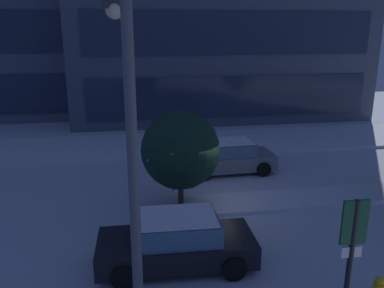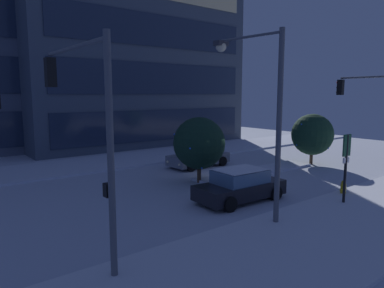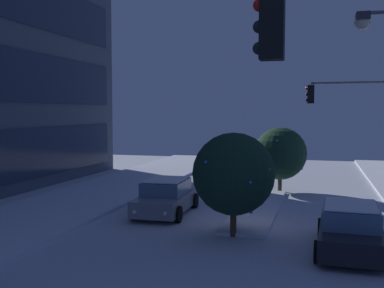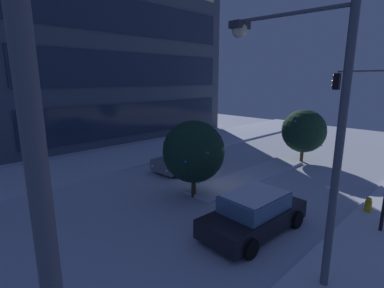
% 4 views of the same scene
% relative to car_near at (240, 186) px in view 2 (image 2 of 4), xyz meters
% --- Properties ---
extents(ground, '(52.00, 52.00, 0.00)m').
position_rel_car_near_xyz_m(ground, '(1.41, 3.73, -0.71)').
color(ground, silver).
extents(curb_strip_near, '(52.00, 5.20, 0.14)m').
position_rel_car_near_xyz_m(curb_strip_near, '(1.41, -4.70, -0.64)').
color(curb_strip_near, silver).
rests_on(curb_strip_near, ground).
extents(curb_strip_far, '(52.00, 5.20, 0.14)m').
position_rel_car_near_xyz_m(curb_strip_far, '(1.41, 12.17, -0.64)').
color(curb_strip_far, silver).
rests_on(curb_strip_far, ground).
extents(median_strip, '(9.00, 1.80, 0.14)m').
position_rel_car_near_xyz_m(median_strip, '(5.12, 3.55, -0.64)').
color(median_strip, silver).
rests_on(median_strip, ground).
extents(office_tower_main, '(21.59, 12.75, 25.11)m').
position_rel_car_near_xyz_m(office_tower_main, '(6.02, 22.57, 11.84)').
color(office_tower_main, '#424C5B').
rests_on(office_tower_main, ground).
extents(car_near, '(4.47, 2.17, 1.49)m').
position_rel_car_near_xyz_m(car_near, '(0.00, 0.00, 0.00)').
color(car_near, black).
rests_on(car_near, ground).
extents(car_far, '(4.38, 2.17, 1.49)m').
position_rel_car_near_xyz_m(car_far, '(3.42, 7.26, -0.00)').
color(car_far, slate).
rests_on(car_far, ground).
extents(traffic_light_corner_near_right, '(0.32, 4.74, 6.14)m').
position_rel_car_near_xyz_m(traffic_light_corner_near_right, '(10.78, -1.10, 3.52)').
color(traffic_light_corner_near_right, '#565960').
rests_on(traffic_light_corner_near_right, ground).
extents(traffic_light_corner_near_left, '(0.32, 4.99, 6.42)m').
position_rel_car_near_xyz_m(traffic_light_corner_near_left, '(-7.68, -1.04, 3.71)').
color(traffic_light_corner_near_left, '#565960').
rests_on(traffic_light_corner_near_left, ground).
extents(street_lamp_arched, '(0.59, 3.22, 7.19)m').
position_rel_car_near_xyz_m(street_lamp_arched, '(-1.21, -2.07, 4.03)').
color(street_lamp_arched, '#565960').
rests_on(street_lamp_arched, ground).
extents(fire_hydrant, '(0.48, 0.26, 0.76)m').
position_rel_car_near_xyz_m(fire_hydrant, '(4.51, -2.52, -0.35)').
color(fire_hydrant, gold).
rests_on(fire_hydrant, ground).
extents(parking_info_sign, '(0.55, 0.12, 3.16)m').
position_rel_car_near_xyz_m(parking_info_sign, '(3.14, -3.30, 1.32)').
color(parking_info_sign, black).
rests_on(parking_info_sign, ground).
extents(decorated_tree_median, '(2.88, 2.88, 3.65)m').
position_rel_car_near_xyz_m(decorated_tree_median, '(0.68, 3.82, 1.50)').
color(decorated_tree_median, '#473323').
rests_on(decorated_tree_median, ground).
extents(decorated_tree_left_of_median, '(2.87, 2.87, 3.54)m').
position_rel_car_near_xyz_m(decorated_tree_left_of_median, '(10.20, 3.01, 1.39)').
color(decorated_tree_left_of_median, '#473323').
rests_on(decorated_tree_left_of_median, ground).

